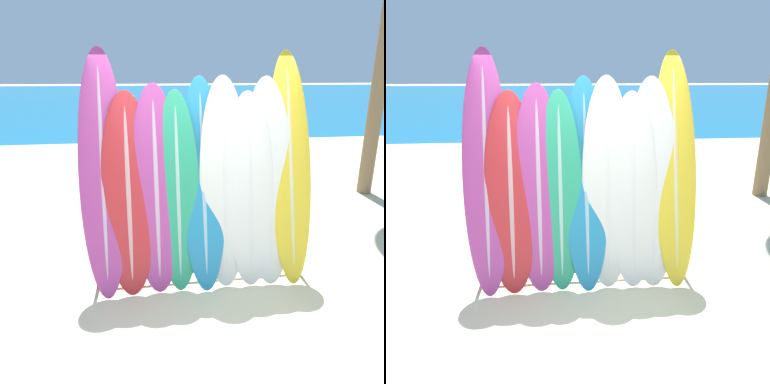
% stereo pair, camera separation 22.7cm
% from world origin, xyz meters
% --- Properties ---
extents(ground_plane, '(160.00, 160.00, 0.00)m').
position_xyz_m(ground_plane, '(0.00, 0.00, 0.00)').
color(ground_plane, beige).
extents(ocean_water, '(120.00, 60.00, 0.01)m').
position_xyz_m(ocean_water, '(0.00, 38.84, 0.00)').
color(ocean_water, '#146693').
rests_on(ocean_water, ground_plane).
extents(surfboard_rack, '(2.42, 0.04, 0.81)m').
position_xyz_m(surfboard_rack, '(-0.06, 0.66, 0.44)').
color(surfboard_rack, '#28282D').
rests_on(surfboard_rack, ground_plane).
extents(surfboard_slot_0, '(0.51, 0.80, 2.60)m').
position_xyz_m(surfboard_slot_0, '(-1.12, 0.78, 1.30)').
color(surfboard_slot_0, '#B23D8E').
rests_on(surfboard_slot_0, ground_plane).
extents(surfboard_slot_1, '(0.58, 0.59, 2.16)m').
position_xyz_m(surfboard_slot_1, '(-0.86, 0.70, 1.08)').
color(surfboard_slot_1, red).
rests_on(surfboard_slot_1, ground_plane).
extents(surfboard_slot_2, '(0.56, 0.55, 2.23)m').
position_xyz_m(surfboard_slot_2, '(-0.56, 0.70, 1.11)').
color(surfboard_slot_2, '#B23D8E').
rests_on(surfboard_slot_2, ground_plane).
extents(surfboard_slot_3, '(0.48, 0.52, 2.16)m').
position_xyz_m(surfboard_slot_3, '(-0.33, 0.69, 1.08)').
color(surfboard_slot_3, '#289E70').
rests_on(surfboard_slot_3, ground_plane).
extents(surfboard_slot_4, '(0.50, 0.72, 2.30)m').
position_xyz_m(surfboard_slot_4, '(-0.04, 0.73, 1.15)').
color(surfboard_slot_4, teal).
rests_on(surfboard_slot_4, ground_plane).
extents(surfboard_slot_5, '(0.56, 0.53, 2.31)m').
position_xyz_m(surfboard_slot_5, '(0.19, 0.70, 1.15)').
color(surfboard_slot_5, silver).
rests_on(surfboard_slot_5, ground_plane).
extents(surfboard_slot_6, '(0.56, 0.55, 2.15)m').
position_xyz_m(surfboard_slot_6, '(0.47, 0.68, 1.07)').
color(surfboard_slot_6, silver).
rests_on(surfboard_slot_6, ground_plane).
extents(surfboard_slot_7, '(0.60, 0.62, 2.29)m').
position_xyz_m(surfboard_slot_7, '(0.70, 0.72, 1.15)').
color(surfboard_slot_7, silver).
rests_on(surfboard_slot_7, ground_plane).
extents(surfboard_slot_8, '(0.50, 0.82, 2.58)m').
position_xyz_m(surfboard_slot_8, '(0.96, 0.77, 1.29)').
color(surfboard_slot_8, yellow).
rests_on(surfboard_slot_8, ground_plane).
extents(person_near_water, '(0.26, 0.21, 1.55)m').
position_xyz_m(person_near_water, '(-2.09, 7.00, 0.85)').
color(person_near_water, beige).
rests_on(person_near_water, ground_plane).
extents(person_mid_beach, '(0.31, 0.27, 1.82)m').
position_xyz_m(person_mid_beach, '(0.54, 5.71, 0.99)').
color(person_mid_beach, tan).
rests_on(person_mid_beach, ground_plane).
extents(person_far_left, '(0.23, 0.29, 1.75)m').
position_xyz_m(person_far_left, '(-0.84, 7.41, 0.96)').
color(person_far_left, '#A87A5B').
rests_on(person_far_left, ground_plane).
extents(person_far_right, '(0.25, 0.20, 1.52)m').
position_xyz_m(person_far_right, '(-0.07, 2.97, 0.83)').
color(person_far_right, tan).
rests_on(person_far_right, ground_plane).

